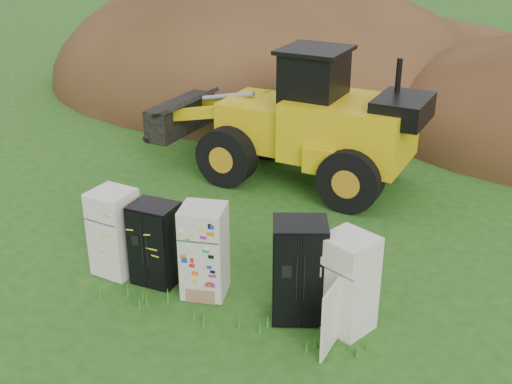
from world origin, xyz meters
TOP-DOWN VIEW (x-y plane):
  - ground at (0.00, 0.00)m, footprint 120.00×120.00m
  - fridge_leftmost at (-2.49, -0.01)m, footprint 0.85×0.83m
  - fridge_black_side at (-1.56, 0.00)m, footprint 0.87×0.68m
  - fridge_sticker at (-0.48, -0.01)m, footprint 0.96×0.91m
  - fridge_black_right at (1.41, -0.02)m, footprint 1.17×1.09m
  - fridge_open_door at (2.31, -0.01)m, footprint 1.05×1.01m
  - wheel_loader at (-1.30, 6.01)m, footprint 7.65×3.55m
  - dirt_mound_left at (-5.38, 14.40)m, footprint 18.24×13.68m
  - dirt_mound_back at (-1.10, 18.31)m, footprint 15.80×10.53m

SIDE VIEW (x-z plane):
  - ground at x=0.00m, z-range 0.00..0.00m
  - dirt_mound_left at x=-5.38m, z-range -4.65..4.65m
  - dirt_mound_back at x=-1.10m, z-range -2.64..2.64m
  - fridge_black_side at x=-1.56m, z-range 0.00..1.66m
  - fridge_leftmost at x=-2.49m, z-range 0.00..1.78m
  - fridge_open_door at x=2.31m, z-range 0.00..1.80m
  - fridge_sticker at x=-0.48m, z-range 0.00..1.82m
  - fridge_black_right at x=1.41m, z-range 0.00..1.89m
  - wheel_loader at x=-1.30m, z-range 0.00..3.61m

